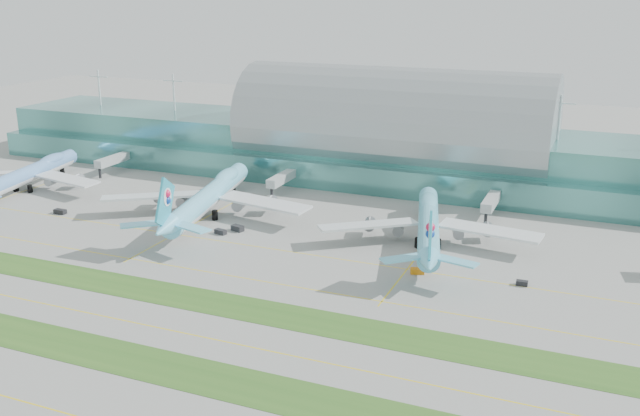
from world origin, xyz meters
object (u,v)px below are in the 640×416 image
at_px(terminal, 393,143).
at_px(airliner_b, 210,195).
at_px(airliner_c, 428,223).
at_px(airliner_a, 28,173).

xyz_separation_m(terminal, airliner_b, (-41.58, -67.98, -7.38)).
bearing_deg(airliner_c, airliner_a, 165.52).
relative_size(airliner_a, airliner_b, 0.89).
bearing_deg(airliner_b, airliner_c, -10.68).
height_order(terminal, airliner_c, terminal).
xyz_separation_m(airliner_a, airliner_c, (151.06, -0.15, 0.11)).
bearing_deg(terminal, airliner_a, -150.90).
height_order(airliner_a, airliner_c, airliner_c).
distance_m(airliner_a, airliner_c, 151.06).
bearing_deg(airliner_a, airliner_b, -11.43).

